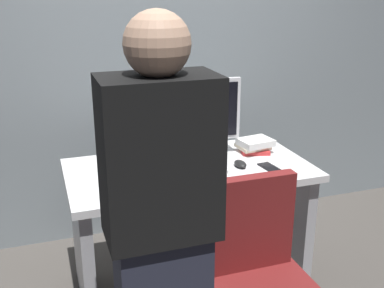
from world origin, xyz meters
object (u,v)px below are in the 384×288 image
cup_by_monitor (108,154)px  cell_phone (270,167)px  keyboard (187,174)px  book_stack (255,145)px  desk (189,206)px  person_at_desk (162,236)px  monitor (195,114)px  mouse (240,164)px  cup_near_keyboard (130,179)px

cup_by_monitor → cell_phone: 0.91m
keyboard → book_stack: 0.55m
desk → book_stack: 0.54m
desk → person_at_desk: (-0.38, -0.83, 0.33)m
person_at_desk → monitor: (0.47, 0.98, 0.17)m
keyboard → mouse: mouse is taller
keyboard → cup_near_keyboard: size_ratio=4.25×
desk → person_at_desk: person_at_desk is taller
desk → monitor: monitor is taller
keyboard → desk: bearing=63.1°
monitor → mouse: (0.18, -0.24, -0.24)m
cup_by_monitor → cell_phone: cup_by_monitor is taller
desk → mouse: mouse is taller
monitor → cup_near_keyboard: bearing=-144.0°
monitor → person_at_desk: bearing=-115.6°
keyboard → cell_phone: size_ratio=2.99×
desk → book_stack: book_stack is taller
cup_near_keyboard → cell_phone: size_ratio=0.70×
mouse → cup_by_monitor: 0.75m
person_at_desk → cell_phone: (0.80, 0.67, -0.09)m
book_stack → person_at_desk: bearing=-131.9°
cup_by_monitor → monitor: bearing=-7.9°
cup_near_keyboard → desk: bearing=26.0°
person_at_desk → book_stack: 1.25m
keyboard → cup_near_keyboard: bearing=-172.0°
cell_phone → monitor: bearing=129.8°
person_at_desk → keyboard: (0.33, 0.71, -0.08)m
cup_by_monitor → cell_phone: (0.83, -0.38, -0.04)m
keyboard → cup_by_monitor: cup_by_monitor is taller
monitor → cell_phone: bearing=-43.5°
mouse → cell_phone: bearing=-26.3°
person_at_desk → book_stack: size_ratio=7.72×
book_stack → desk: bearing=-167.4°
mouse → cup_by_monitor: size_ratio=1.07×
cell_phone → desk: bearing=151.9°
monitor → book_stack: 0.42m
book_stack → cup_by_monitor: bearing=172.2°
monitor → cell_phone: (0.33, -0.31, -0.25)m
book_stack → monitor: bearing=172.3°
cup_by_monitor → cell_phone: bearing=-24.7°
monitor → cup_near_keyboard: size_ratio=5.34×
cell_phone → person_at_desk: bearing=-146.8°
person_at_desk → book_stack: (0.83, 0.93, -0.05)m
cup_near_keyboard → cup_by_monitor: cup_near_keyboard is taller
person_at_desk → cup_near_keyboard: size_ratio=16.18×
keyboard → person_at_desk: bearing=-118.0°
cup_near_keyboard → person_at_desk: bearing=-91.3°
person_at_desk → cup_by_monitor: size_ratio=17.47×
cup_near_keyboard → cell_phone: bearing=1.2°
cup_by_monitor → book_stack: 0.87m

